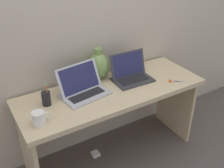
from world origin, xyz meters
The scene contains 10 objects.
ground_plane centered at (0.00, 0.00, 0.00)m, with size 6.00×6.00×0.00m, color #564C47.
back_wall centered at (0.00, 0.32, 1.20)m, with size 4.40×0.04×2.40m, color #BCAD99.
desk centered at (0.00, 0.00, 0.56)m, with size 1.54×0.56×0.71m.
laptop_left centered at (-0.23, 0.07, 0.77)m, with size 0.39×0.29×0.23m.
laptop_right centered at (0.23, 0.07, 0.77)m, with size 0.33×0.24×0.23m.
green_vase centered at (0.00, 0.22, 0.83)m, with size 0.18×0.18×0.28m.
coffee_mug centered at (-0.64, -0.13, 0.76)m, with size 0.13×0.09×0.09m.
pen_cup centered at (-0.52, 0.06, 0.77)m, with size 0.06×0.06×0.18m.
scissors centered at (0.51, -0.16, 0.71)m, with size 0.14×0.11×0.01m.
power_brick centered at (-0.14, 0.07, 0.01)m, with size 0.07×0.07×0.03m, color white.
Camera 1 is at (-0.98, -1.62, 1.85)m, focal length 43.79 mm.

